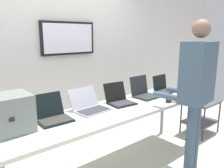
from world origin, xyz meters
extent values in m
cube|color=silver|center=(0.00, 1.13, 1.34)|extent=(8.00, 0.06, 2.67)
cube|color=black|center=(0.06, 1.08, 1.58)|extent=(0.86, 0.05, 0.48)
cube|color=white|center=(0.06, 1.06, 1.58)|extent=(0.80, 0.02, 0.42)
cube|color=silver|center=(0.00, 0.00, 0.76)|extent=(2.78, 0.70, 0.04)
cylinder|color=gray|center=(1.29, -0.25, 0.37)|extent=(0.05, 0.05, 0.74)
cylinder|color=gray|center=(1.29, 0.25, 0.37)|extent=(0.05, 0.05, 0.74)
cube|color=slate|center=(-1.13, 0.13, 0.95)|extent=(0.42, 0.34, 0.34)
cube|color=black|center=(-1.13, -0.05, 0.95)|extent=(0.04, 0.01, 0.03)
cube|color=black|center=(-0.69, 0.08, 0.79)|extent=(0.33, 0.26, 0.02)
cube|color=#32322D|center=(-0.69, 0.07, 0.80)|extent=(0.30, 0.21, 0.00)
cube|color=black|center=(-0.68, 0.25, 0.91)|extent=(0.33, 0.11, 0.24)
cube|color=white|center=(-0.68, 0.25, 0.91)|extent=(0.30, 0.09, 0.21)
cube|color=#ADADBB|center=(-0.22, 0.08, 0.79)|extent=(0.39, 0.27, 0.02)
cube|color=#2E3237|center=(-0.22, 0.07, 0.80)|extent=(0.35, 0.22, 0.00)
cube|color=#ADADBB|center=(-0.23, 0.26, 0.91)|extent=(0.38, 0.14, 0.23)
cube|color=white|center=(-0.23, 0.27, 0.90)|extent=(0.35, 0.12, 0.20)
cube|color=black|center=(0.21, 0.07, 0.79)|extent=(0.33, 0.27, 0.02)
cube|color=#34303A|center=(0.21, 0.06, 0.80)|extent=(0.30, 0.22, 0.00)
cube|color=black|center=(0.23, 0.23, 0.91)|extent=(0.32, 0.12, 0.23)
cube|color=#236039|center=(0.23, 0.23, 0.91)|extent=(0.29, 0.10, 0.20)
cube|color=#232428|center=(0.70, 0.07, 0.79)|extent=(0.35, 0.28, 0.02)
cube|color=#2A3331|center=(0.70, 0.06, 0.80)|extent=(0.32, 0.23, 0.00)
cube|color=#232428|center=(0.69, 0.23, 0.93)|extent=(0.34, 0.07, 0.26)
cube|color=#28543B|center=(0.69, 0.24, 0.93)|extent=(0.31, 0.06, 0.23)
cube|color=black|center=(1.16, 0.09, 0.79)|extent=(0.33, 0.25, 0.02)
cube|color=#32333A|center=(1.16, 0.08, 0.80)|extent=(0.30, 0.19, 0.00)
cube|color=black|center=(1.15, 0.22, 0.91)|extent=(0.32, 0.06, 0.22)
cube|color=white|center=(1.15, 0.22, 0.91)|extent=(0.29, 0.05, 0.20)
cylinder|color=#43576B|center=(0.66, -0.64, 0.43)|extent=(0.12, 0.12, 0.87)
cylinder|color=#43576B|center=(0.78, -0.62, 0.43)|extent=(0.12, 0.12, 0.87)
cube|color=#43576B|center=(0.72, -0.63, 1.21)|extent=(0.47, 0.31, 0.69)
sphere|color=#896651|center=(0.72, -0.63, 1.69)|extent=(0.20, 0.20, 0.20)
cylinder|color=#43576B|center=(0.52, -0.36, 0.92)|extent=(0.11, 0.33, 0.07)
cylinder|color=#43576B|center=(0.85, -0.32, 0.92)|extent=(0.11, 0.33, 0.07)
cylinder|color=#30232F|center=(0.74, -0.25, 0.82)|extent=(0.07, 0.07, 0.09)
cube|color=#4D4D54|center=(1.82, -0.14, 0.54)|extent=(0.56, 0.44, 0.03)
cube|color=#4D4D54|center=(1.82, -0.14, 0.19)|extent=(0.53, 0.42, 0.03)
cylinder|color=#333338|center=(1.56, -0.34, 0.28)|extent=(0.02, 0.02, 0.55)
cylinder|color=#333338|center=(2.08, -0.34, 0.28)|extent=(0.02, 0.02, 0.55)
cylinder|color=#333338|center=(1.56, 0.06, 0.28)|extent=(0.02, 0.02, 0.55)
cylinder|color=#333338|center=(2.08, 0.06, 0.28)|extent=(0.02, 0.02, 0.55)
camera|label=1|loc=(-1.63, -1.91, 1.63)|focal=36.22mm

